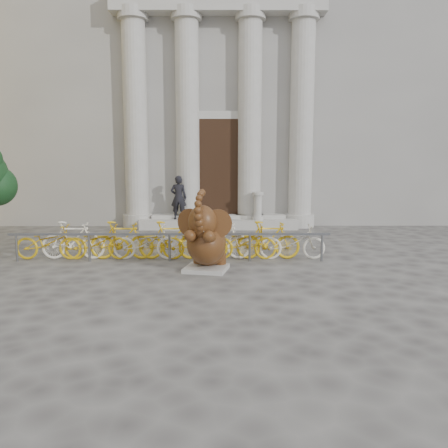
{
  "coord_description": "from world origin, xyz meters",
  "views": [
    {
      "loc": [
        0.11,
        -7.38,
        2.47
      ],
      "look_at": [
        0.17,
        2.56,
        1.1
      ],
      "focal_mm": 35.0,
      "sensor_mm": 36.0,
      "label": 1
    }
  ],
  "objects": [
    {
      "name": "ground",
      "position": [
        0.0,
        0.0,
        0.0
      ],
      "size": [
        80.0,
        80.0,
        0.0
      ],
      "primitive_type": "plane",
      "color": "#474442",
      "rests_on": "ground"
    },
    {
      "name": "balustrade_post",
      "position": [
        1.48,
        9.1,
        0.85
      ],
      "size": [
        0.43,
        0.43,
        1.05
      ],
      "color": "#A8A59E",
      "rests_on": "entrance_steps"
    },
    {
      "name": "elephant_statue",
      "position": [
        -0.26,
        2.54,
        0.69
      ],
      "size": [
        1.25,
        1.49,
        1.91
      ],
      "rotation": [
        0.0,
        0.0,
        -0.21
      ],
      "color": "#A8A59E",
      "rests_on": "ground"
    },
    {
      "name": "pedestrian",
      "position": [
        -1.53,
        9.26,
        1.2
      ],
      "size": [
        0.63,
        0.43,
        1.68
      ],
      "primitive_type": "imported",
      "rotation": [
        0.0,
        0.0,
        3.09
      ],
      "color": "black",
      "rests_on": "entrance_steps"
    },
    {
      "name": "classical_building",
      "position": [
        0.0,
        14.93,
        5.98
      ],
      "size": [
        22.0,
        10.7,
        12.0
      ],
      "color": "gray",
      "rests_on": "ground"
    },
    {
      "name": "bike_rack",
      "position": [
        -1.22,
        3.81,
        0.5
      ],
      "size": [
        8.19,
        0.53,
        1.0
      ],
      "color": "slate",
      "rests_on": "ground"
    },
    {
      "name": "entrance_steps",
      "position": [
        0.0,
        9.4,
        0.18
      ],
      "size": [
        6.0,
        1.2,
        0.36
      ],
      "primitive_type": "cube",
      "color": "#A8A59E",
      "rests_on": "ground"
    }
  ]
}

